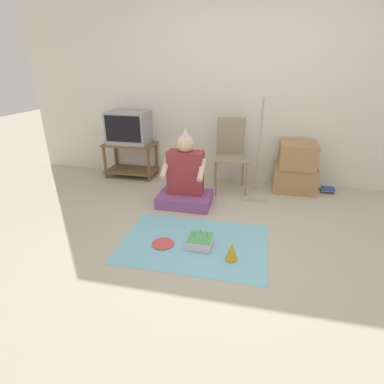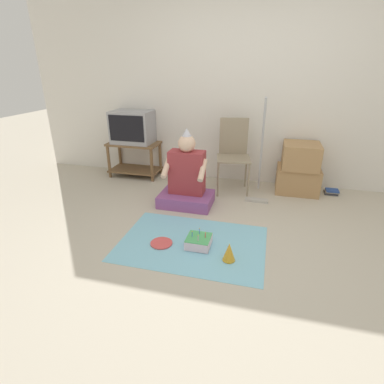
% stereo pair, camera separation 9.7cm
% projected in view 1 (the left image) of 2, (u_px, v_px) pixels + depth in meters
% --- Properties ---
extents(ground_plane, '(16.00, 16.00, 0.00)m').
position_uv_depth(ground_plane, '(225.00, 253.00, 2.71)').
color(ground_plane, '#BCB29E').
extents(wall_back, '(6.40, 0.06, 2.55)m').
position_uv_depth(wall_back, '(247.00, 88.00, 3.95)').
color(wall_back, silver).
rests_on(wall_back, ground_plane).
extents(tv_stand, '(0.74, 0.41, 0.51)m').
position_uv_depth(tv_stand, '(131.00, 157.00, 4.45)').
color(tv_stand, brown).
rests_on(tv_stand, ground_plane).
extents(tv, '(0.57, 0.40, 0.46)m').
position_uv_depth(tv, '(129.00, 127.00, 4.28)').
color(tv, '#99999E').
rests_on(tv, tv_stand).
extents(folding_chair, '(0.48, 0.47, 0.94)m').
position_uv_depth(folding_chair, '(231.00, 150.00, 3.91)').
color(folding_chair, gray).
rests_on(folding_chair, ground_plane).
extents(cardboard_box_stack, '(0.54, 0.46, 0.65)m').
position_uv_depth(cardboard_box_stack, '(296.00, 168.00, 3.92)').
color(cardboard_box_stack, '#A87F51').
rests_on(cardboard_box_stack, ground_plane).
extents(dust_mop, '(0.28, 0.43, 1.25)m').
position_uv_depth(dust_mop, '(257.00, 170.00, 3.69)').
color(dust_mop, '#B2ADA3').
rests_on(dust_mop, ground_plane).
extents(book_pile, '(0.17, 0.14, 0.06)m').
position_uv_depth(book_pile, '(327.00, 190.00, 3.98)').
color(book_pile, '#333338').
rests_on(book_pile, ground_plane).
extents(person_seated, '(0.63, 0.44, 0.92)m').
position_uv_depth(person_seated, '(185.00, 181.00, 3.54)').
color(person_seated, '#8C4C8C').
rests_on(person_seated, ground_plane).
extents(party_cloth, '(1.37, 0.96, 0.01)m').
position_uv_depth(party_cloth, '(194.00, 243.00, 2.85)').
color(party_cloth, '#7FC6E0').
rests_on(party_cloth, ground_plane).
extents(birthday_cake, '(0.22, 0.22, 0.15)m').
position_uv_depth(birthday_cake, '(200.00, 241.00, 2.78)').
color(birthday_cake, silver).
rests_on(birthday_cake, party_cloth).
extents(party_hat_blue, '(0.11, 0.11, 0.17)m').
position_uv_depth(party_hat_blue, '(232.00, 251.00, 2.57)').
color(party_hat_blue, gold).
rests_on(party_hat_blue, party_cloth).
extents(paper_plate, '(0.21, 0.21, 0.01)m').
position_uv_depth(paper_plate, '(163.00, 244.00, 2.82)').
color(paper_plate, '#D84C4C').
rests_on(paper_plate, party_cloth).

